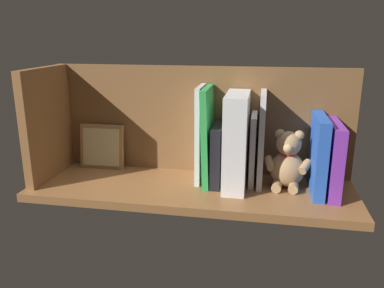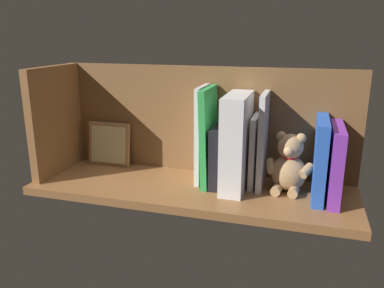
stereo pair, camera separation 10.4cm
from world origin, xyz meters
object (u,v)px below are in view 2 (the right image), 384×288
book_0 (335,163)px  teddy_bear (289,165)px  picture_frame_leaning (109,144)px  dictionary_thick_white (237,142)px

book_0 → teddy_bear: 11.42cm
book_0 → picture_frame_leaning: bearing=-6.2°
dictionary_thick_white → picture_frame_leaning: dictionary_thick_white is taller
teddy_bear → picture_frame_leaning: bearing=1.2°
teddy_bear → picture_frame_leaning: size_ratio=1.16×
book_0 → picture_frame_leaning: 66.97cm
book_0 → picture_frame_leaning: size_ratio=1.37×
teddy_bear → dictionary_thick_white: dictionary_thick_white is taller
book_0 → dictionary_thick_white: (24.84, -0.03, 3.34)cm
dictionary_thick_white → picture_frame_leaning: size_ratio=1.85×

